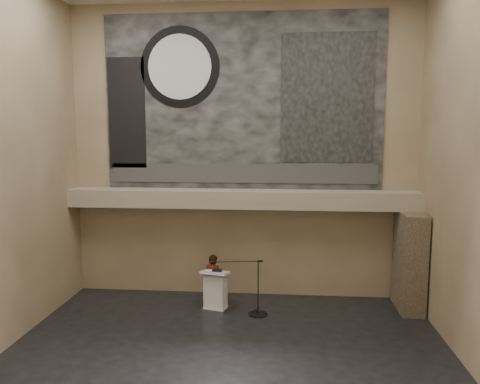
# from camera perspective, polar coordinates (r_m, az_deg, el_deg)

# --- Properties ---
(floor) EXTENTS (10.00, 10.00, 0.00)m
(floor) POSITION_cam_1_polar(r_m,az_deg,el_deg) (10.83, -1.60, -19.34)
(floor) COLOR black
(floor) RESTS_ON ground
(wall_back) EXTENTS (10.00, 0.02, 8.50)m
(wall_back) POSITION_cam_1_polar(r_m,az_deg,el_deg) (13.66, 0.30, 4.81)
(wall_back) COLOR #7D674F
(wall_back) RESTS_ON floor
(wall_front) EXTENTS (10.00, 0.02, 8.50)m
(wall_front) POSITION_cam_1_polar(r_m,az_deg,el_deg) (5.75, -6.40, 1.09)
(wall_front) COLOR #7D674F
(wall_front) RESTS_ON floor
(wall_right) EXTENTS (0.02, 8.00, 8.50)m
(wall_right) POSITION_cam_1_polar(r_m,az_deg,el_deg) (10.36, 26.99, 3.15)
(wall_right) COLOR #7D674F
(wall_right) RESTS_ON floor
(soffit) EXTENTS (10.00, 0.80, 0.50)m
(soffit) POSITION_cam_1_polar(r_m,az_deg,el_deg) (13.39, 0.15, -0.84)
(soffit) COLOR gray
(soffit) RESTS_ON wall_back
(sprinkler_left) EXTENTS (0.04, 0.04, 0.06)m
(sprinkler_left) POSITION_cam_1_polar(r_m,az_deg,el_deg) (13.61, -6.60, -1.94)
(sprinkler_left) COLOR #B2893D
(sprinkler_left) RESTS_ON soffit
(sprinkler_right) EXTENTS (0.04, 0.04, 0.06)m
(sprinkler_right) POSITION_cam_1_polar(r_m,az_deg,el_deg) (13.35, 8.29, -2.16)
(sprinkler_right) COLOR #B2893D
(sprinkler_right) RESTS_ON soffit
(banner) EXTENTS (8.00, 0.05, 5.00)m
(banner) POSITION_cam_1_polar(r_m,az_deg,el_deg) (13.64, 0.29, 10.90)
(banner) COLOR black
(banner) RESTS_ON wall_back
(banner_text_strip) EXTENTS (7.76, 0.02, 0.55)m
(banner_text_strip) POSITION_cam_1_polar(r_m,az_deg,el_deg) (13.63, 0.27, 2.27)
(banner_text_strip) COLOR #2E2E2E
(banner_text_strip) RESTS_ON banner
(banner_clock_rim) EXTENTS (2.30, 0.02, 2.30)m
(banner_clock_rim) POSITION_cam_1_polar(r_m,az_deg,el_deg) (13.96, -7.36, 14.88)
(banner_clock_rim) COLOR black
(banner_clock_rim) RESTS_ON banner
(banner_clock_face) EXTENTS (1.84, 0.02, 1.84)m
(banner_clock_face) POSITION_cam_1_polar(r_m,az_deg,el_deg) (13.94, -7.38, 14.89)
(banner_clock_face) COLOR silver
(banner_clock_face) RESTS_ON banner
(banner_building_print) EXTENTS (2.60, 0.02, 3.60)m
(banner_building_print) POSITION_cam_1_polar(r_m,az_deg,el_deg) (13.62, 10.59, 11.20)
(banner_building_print) COLOR black
(banner_building_print) RESTS_ON banner
(banner_brick_print) EXTENTS (1.10, 0.02, 3.20)m
(banner_brick_print) POSITION_cam_1_polar(r_m,az_deg,el_deg) (14.28, -13.64, 9.33)
(banner_brick_print) COLOR black
(banner_brick_print) RESTS_ON banner
(stone_pier) EXTENTS (0.60, 1.40, 2.70)m
(stone_pier) POSITION_cam_1_polar(r_m,az_deg,el_deg) (13.69, 19.96, -7.96)
(stone_pier) COLOR #433829
(stone_pier) RESTS_ON floor
(lectern) EXTENTS (0.82, 0.66, 1.13)m
(lectern) POSITION_cam_1_polar(r_m,az_deg,el_deg) (13.06, -3.01, -11.91)
(lectern) COLOR silver
(lectern) RESTS_ON floor
(binder) EXTENTS (0.29, 0.24, 0.04)m
(binder) POSITION_cam_1_polar(r_m,az_deg,el_deg) (12.88, -2.83, -9.54)
(binder) COLOR black
(binder) RESTS_ON lectern
(papers) EXTENTS (0.24, 0.32, 0.00)m
(papers) POSITION_cam_1_polar(r_m,az_deg,el_deg) (12.86, -3.68, -9.65)
(papers) COLOR white
(papers) RESTS_ON lectern
(speaker_person) EXTENTS (0.60, 0.46, 1.45)m
(speaker_person) POSITION_cam_1_polar(r_m,az_deg,el_deg) (13.42, -3.28, -10.60)
(speaker_person) COLOR silver
(speaker_person) RESTS_ON floor
(mic_stand) EXTENTS (1.54, 0.52, 1.51)m
(mic_stand) POSITION_cam_1_polar(r_m,az_deg,el_deg) (12.86, 1.99, -13.74)
(mic_stand) COLOR black
(mic_stand) RESTS_ON floor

